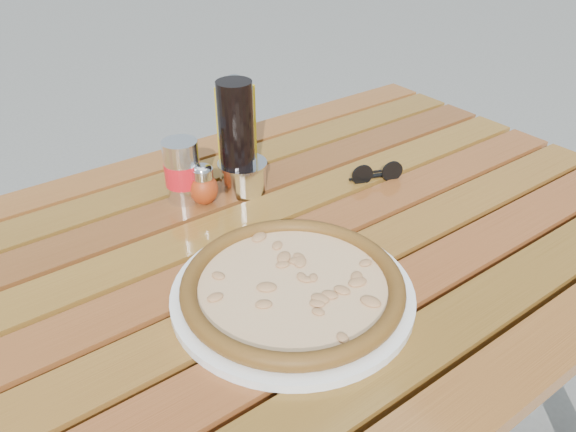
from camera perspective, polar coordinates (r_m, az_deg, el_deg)
table at (r=1.02m, az=0.68°, el=-5.52°), size 1.40×0.90×0.75m
plate at (r=0.84m, az=0.47°, el=-7.83°), size 0.40×0.40×0.01m
pizza at (r=0.83m, az=0.47°, el=-7.01°), size 0.40×0.40×0.03m
pepper_shaker at (r=1.06m, az=-8.59°, el=3.15°), size 0.07×0.07×0.08m
oregano_shaker at (r=1.09m, az=-4.27°, el=4.39°), size 0.06×0.06×0.08m
dark_bottle at (r=1.06m, az=-5.24°, el=7.83°), size 0.08×0.08×0.22m
soda_can at (r=1.07m, az=-10.67°, el=4.47°), size 0.08×0.08×0.12m
olive_oil_cruet at (r=1.12m, az=-5.21°, el=8.50°), size 0.07×0.07×0.21m
parmesan_tin at (r=1.10m, az=-4.61°, el=4.13°), size 0.10×0.10×0.07m
sunglasses at (r=1.15m, az=9.01°, el=4.28°), size 0.11×0.06×0.04m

